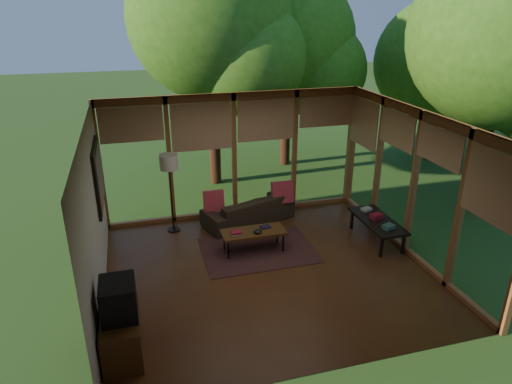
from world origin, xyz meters
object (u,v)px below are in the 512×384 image
object	(u,v)px
floor_lamp	(169,167)
side_console	(377,222)
sofa	(248,209)
television	(118,299)
coffee_table	(254,233)
media_cabinet	(122,334)

from	to	relation	value
floor_lamp	side_console	xyz separation A→B (m)	(3.83, -1.52, -1.00)
sofa	side_console	world-z (taller)	sofa
television	coffee_table	xyz separation A→B (m)	(2.40, 2.17, -0.46)
media_cabinet	side_console	distance (m)	5.24
coffee_table	floor_lamp	bearing A→B (deg)	137.23
sofa	floor_lamp	distance (m)	1.95
media_cabinet	side_console	xyz separation A→B (m)	(4.87, 1.92, 0.11)
side_console	coffee_table	bearing A→B (deg)	174.28
sofa	coffee_table	distance (m)	1.29
sofa	coffee_table	world-z (taller)	sofa
media_cabinet	coffee_table	distance (m)	3.25
sofa	media_cabinet	xyz separation A→B (m)	(-2.64, -3.43, 0.01)
media_cabinet	floor_lamp	distance (m)	3.76
television	floor_lamp	distance (m)	3.63
floor_lamp	side_console	size ratio (longest dim) A/B	1.18
coffee_table	side_console	bearing A→B (deg)	-5.72
television	media_cabinet	bearing A→B (deg)	180.00
media_cabinet	coffee_table	size ratio (longest dim) A/B	0.83
coffee_table	side_console	distance (m)	2.46
television	coffee_table	size ratio (longest dim) A/B	0.46
media_cabinet	floor_lamp	bearing A→B (deg)	73.18
coffee_table	television	bearing A→B (deg)	-137.91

